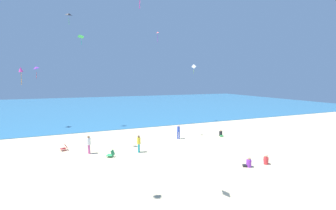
{
  "coord_description": "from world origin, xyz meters",
  "views": [
    {
      "loc": [
        -6.54,
        -9.02,
        6.56
      ],
      "look_at": [
        0.0,
        7.29,
        4.56
      ],
      "focal_mm": 23.28,
      "sensor_mm": 36.0,
      "label": 1
    }
  ],
  "objects_px": {
    "person_0": "(265,160)",
    "kite_magenta": "(21,70)",
    "kite_black": "(69,14)",
    "person_7": "(178,131)",
    "beach_chair_near_camera": "(64,147)",
    "kite_purple": "(36,68)",
    "beach_chair_far_left": "(111,154)",
    "person_1": "(248,163)",
    "kite_white": "(194,67)",
    "kite_red": "(157,33)",
    "person_3": "(221,134)",
    "person_2": "(89,143)",
    "kite_green": "(81,36)",
    "person_6": "(139,143)"
  },
  "relations": [
    {
      "from": "person_0",
      "to": "kite_magenta",
      "type": "xyz_separation_m",
      "value": [
        -18.08,
        10.24,
        7.2
      ]
    },
    {
      "from": "kite_black",
      "to": "person_7",
      "type": "bearing_deg",
      "value": -43.44
    },
    {
      "from": "beach_chair_near_camera",
      "to": "kite_purple",
      "type": "height_order",
      "value": "kite_purple"
    },
    {
      "from": "kite_magenta",
      "to": "beach_chair_far_left",
      "type": "bearing_deg",
      "value": -30.27
    },
    {
      "from": "kite_magenta",
      "to": "person_1",
      "type": "bearing_deg",
      "value": -31.87
    },
    {
      "from": "person_1",
      "to": "kite_white",
      "type": "bearing_deg",
      "value": -76.6
    },
    {
      "from": "person_1",
      "to": "kite_black",
      "type": "xyz_separation_m",
      "value": [
        -12.66,
        19.69,
        14.83
      ]
    },
    {
      "from": "beach_chair_near_camera",
      "to": "kite_red",
      "type": "bearing_deg",
      "value": 170.31
    },
    {
      "from": "person_3",
      "to": "kite_red",
      "type": "height_order",
      "value": "kite_red"
    },
    {
      "from": "beach_chair_far_left",
      "to": "person_0",
      "type": "height_order",
      "value": "person_0"
    },
    {
      "from": "beach_chair_far_left",
      "to": "person_1",
      "type": "bearing_deg",
      "value": 176.57
    },
    {
      "from": "person_1",
      "to": "person_3",
      "type": "xyz_separation_m",
      "value": [
        3.53,
        8.46,
        0.0
      ]
    },
    {
      "from": "person_2",
      "to": "kite_green",
      "type": "relative_size",
      "value": 1.73
    },
    {
      "from": "beach_chair_far_left",
      "to": "kite_purple",
      "type": "relative_size",
      "value": 0.47
    },
    {
      "from": "beach_chair_far_left",
      "to": "person_7",
      "type": "relative_size",
      "value": 0.5
    },
    {
      "from": "person_1",
      "to": "kite_red",
      "type": "height_order",
      "value": "kite_red"
    },
    {
      "from": "person_2",
      "to": "kite_purple",
      "type": "distance_m",
      "value": 16.49
    },
    {
      "from": "beach_chair_near_camera",
      "to": "person_2",
      "type": "distance_m",
      "value": 2.89
    },
    {
      "from": "beach_chair_near_camera",
      "to": "person_3",
      "type": "bearing_deg",
      "value": 158.83
    },
    {
      "from": "kite_green",
      "to": "kite_purple",
      "type": "distance_m",
      "value": 13.4
    },
    {
      "from": "person_7",
      "to": "kite_white",
      "type": "height_order",
      "value": "kite_white"
    },
    {
      "from": "kite_red",
      "to": "kite_green",
      "type": "bearing_deg",
      "value": -169.15
    },
    {
      "from": "kite_green",
      "to": "person_7",
      "type": "bearing_deg",
      "value": -0.92
    },
    {
      "from": "person_0",
      "to": "kite_black",
      "type": "relative_size",
      "value": 0.52
    },
    {
      "from": "person_1",
      "to": "kite_black",
      "type": "relative_size",
      "value": 0.53
    },
    {
      "from": "person_7",
      "to": "beach_chair_far_left",
      "type": "bearing_deg",
      "value": 149.25
    },
    {
      "from": "person_1",
      "to": "kite_purple",
      "type": "xyz_separation_m",
      "value": [
        -17.05,
        21.28,
        7.93
      ]
    },
    {
      "from": "person_6",
      "to": "kite_green",
      "type": "bearing_deg",
      "value": -6.15
    },
    {
      "from": "kite_red",
      "to": "person_2",
      "type": "bearing_deg",
      "value": -157.45
    },
    {
      "from": "person_2",
      "to": "person_7",
      "type": "xyz_separation_m",
      "value": [
        9.52,
        1.52,
        -0.02
      ]
    },
    {
      "from": "person_7",
      "to": "kite_green",
      "type": "relative_size",
      "value": 1.69
    },
    {
      "from": "person_0",
      "to": "person_1",
      "type": "xyz_separation_m",
      "value": [
        -1.67,
        0.04,
        0.0
      ]
    },
    {
      "from": "kite_green",
      "to": "beach_chair_near_camera",
      "type": "bearing_deg",
      "value": 174.63
    },
    {
      "from": "kite_magenta",
      "to": "person_0",
      "type": "bearing_deg",
      "value": -29.53
    },
    {
      "from": "person_7",
      "to": "beach_chair_near_camera",
      "type": "bearing_deg",
      "value": 125.72
    },
    {
      "from": "kite_green",
      "to": "kite_magenta",
      "type": "relative_size",
      "value": 0.6
    },
    {
      "from": "beach_chair_far_left",
      "to": "person_6",
      "type": "xyz_separation_m",
      "value": [
        2.51,
        0.3,
        0.66
      ]
    },
    {
      "from": "kite_green",
      "to": "person_0",
      "type": "bearing_deg",
      "value": -35.95
    },
    {
      "from": "beach_chair_far_left",
      "to": "kite_magenta",
      "type": "height_order",
      "value": "kite_magenta"
    },
    {
      "from": "person_2",
      "to": "kite_black",
      "type": "distance_m",
      "value": 18.62
    },
    {
      "from": "beach_chair_far_left",
      "to": "person_0",
      "type": "relative_size",
      "value": 1.03
    },
    {
      "from": "beach_chair_far_left",
      "to": "kite_red",
      "type": "distance_m",
      "value": 13.81
    },
    {
      "from": "person_2",
      "to": "kite_red",
      "type": "relative_size",
      "value": 1.4
    },
    {
      "from": "person_6",
      "to": "person_0",
      "type": "bearing_deg",
      "value": 170.63
    },
    {
      "from": "kite_red",
      "to": "kite_white",
      "type": "bearing_deg",
      "value": 39.69
    },
    {
      "from": "beach_chair_far_left",
      "to": "kite_green",
      "type": "xyz_separation_m",
      "value": [
        -1.93,
        3.28,
        10.3
      ]
    },
    {
      "from": "kite_purple",
      "to": "person_1",
      "type": "bearing_deg",
      "value": -51.29
    },
    {
      "from": "person_1",
      "to": "person_2",
      "type": "bearing_deg",
      "value": -5.92
    },
    {
      "from": "kite_white",
      "to": "kite_black",
      "type": "height_order",
      "value": "kite_black"
    },
    {
      "from": "person_3",
      "to": "kite_purple",
      "type": "relative_size",
      "value": 0.46
    }
  ]
}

